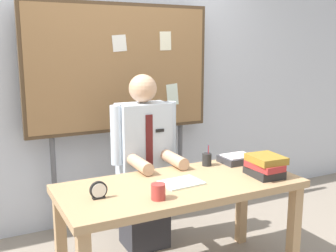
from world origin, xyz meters
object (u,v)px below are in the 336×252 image
bulletin_board (121,71)px  pen_holder (207,159)px  book_stack (265,166)px  desk_clock (99,191)px  desk (180,196)px  open_notebook (181,183)px  person (144,169)px  paper_tray (237,159)px  coffee_mug (158,192)px

bulletin_board → pen_holder: bulletin_board is taller
book_stack → desk_clock: book_stack is taller
desk → open_notebook: size_ratio=6.05×
open_notebook → desk_clock: size_ratio=2.50×
person → paper_tray: person is taller
bulletin_board → open_notebook: bearing=-90.3°
bulletin_board → book_stack: bearing=-64.9°
desk → person: size_ratio=1.14×
bulletin_board → open_notebook: bulletin_board is taller
open_notebook → paper_tray: paper_tray is taller
paper_tray → person: bearing=148.2°
open_notebook → pen_holder: 0.46m
paper_tray → desk_clock: bearing=-168.2°
bulletin_board → coffee_mug: 1.46m
person → coffee_mug: size_ratio=14.81×
bulletin_board → paper_tray: 1.25m
person → open_notebook: person is taller
person → desk_clock: 0.86m
open_notebook → coffee_mug: size_ratio=2.79×
book_stack → pen_holder: size_ratio=1.70×
person → book_stack: size_ratio=5.16×
coffee_mug → paper_tray: coffee_mug is taller
person → pen_holder: size_ratio=8.80×
bulletin_board → desk_clock: bulletin_board is taller
paper_tray → coffee_mug: bearing=-154.6°
open_notebook → pen_holder: pen_holder is taller
person → desk_clock: (-0.57, -0.64, 0.12)m
bulletin_board → desk_clock: (-0.57, -1.12, -0.63)m
desk → coffee_mug: 0.36m
desk → book_stack: book_stack is taller
book_stack → desk_clock: bearing=174.1°
desk → paper_tray: 0.67m
person → open_notebook: (-0.01, -0.62, 0.08)m
desk → bulletin_board: 1.34m
bulletin_board → paper_tray: (0.62, -0.87, -0.65)m
desk → pen_holder: size_ratio=10.04×
book_stack → desk_clock: 1.16m
desk → bulletin_board: bearing=90.0°
pen_holder → bulletin_board: bearing=113.4°
coffee_mug → bulletin_board: bearing=78.6°
coffee_mug → paper_tray: size_ratio=0.37×
person → bulletin_board: bearing=89.9°
open_notebook → pen_holder: (0.37, 0.27, 0.04)m
bulletin_board → desk_clock: size_ratio=18.66×
bulletin_board → coffee_mug: bulletin_board is taller
coffee_mug → desk: bearing=37.8°
bulletin_board → desk_clock: bearing=-117.0°
coffee_mug → pen_holder: pen_holder is taller
person → book_stack: (0.58, -0.75, 0.15)m
pen_holder → paper_tray: size_ratio=0.62×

